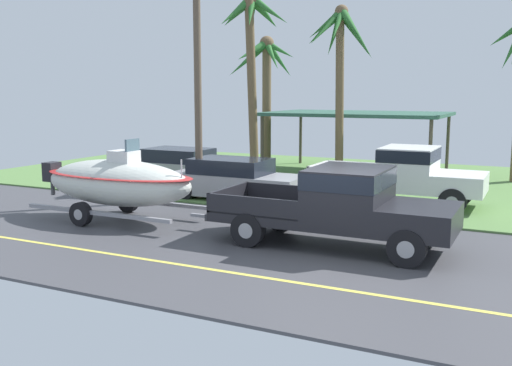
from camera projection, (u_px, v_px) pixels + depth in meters
ground at (408, 197)px, 20.04m from camera, size 36.00×22.00×0.11m
pickup_truck_towing at (347, 204)px, 13.31m from camera, size 5.78×2.12×1.86m
boat_on_trailer at (118, 182)px, 16.20m from camera, size 5.93×2.22×2.30m
parked_pickup_background at (407, 173)px, 18.27m from camera, size 5.55×2.06×1.86m
parked_sedan_near at (182, 167)px, 22.67m from camera, size 4.39×1.94×1.38m
parked_sedan_far at (235, 180)px, 19.29m from camera, size 4.52×1.82×1.38m
carport_awning at (357, 115)px, 25.06m from camera, size 7.47×4.89×2.69m
palm_tree_near_left at (252, 41)px, 21.46m from camera, size 2.67×2.81×7.17m
palm_tree_mid at (265, 71)px, 26.32m from camera, size 3.06×3.13×6.03m
palm_tree_far_right at (342, 44)px, 21.90m from camera, size 3.19×3.13×6.76m
utility_pole at (197, 61)px, 18.82m from camera, size 0.24×1.80×8.74m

